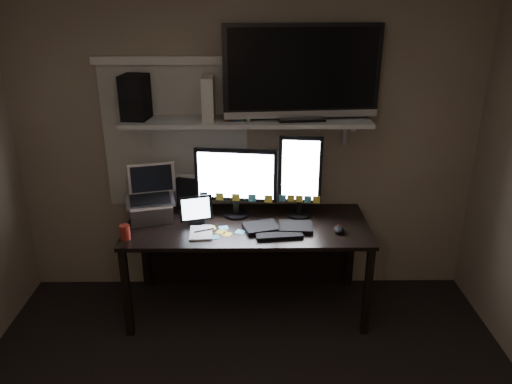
{
  "coord_description": "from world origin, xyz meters",
  "views": [
    {
      "loc": [
        0.03,
        -1.94,
        2.35
      ],
      "look_at": [
        0.06,
        1.25,
        1.06
      ],
      "focal_mm": 35.0,
      "sensor_mm": 36.0,
      "label": 1
    }
  ],
  "objects_px": {
    "tablet": "(196,210)",
    "tv": "(302,73)",
    "game_console": "(208,98)",
    "speaker": "(135,97)",
    "mouse": "(339,229)",
    "cup": "(125,232)",
    "keyboard": "(278,227)",
    "desk": "(248,238)",
    "monitor_portrait": "(300,177)",
    "laptop": "(150,195)",
    "monitor_landscape": "(236,182)"
  },
  "relations": [
    {
      "from": "tablet",
      "to": "tv",
      "type": "height_order",
      "value": "tv"
    },
    {
      "from": "game_console",
      "to": "speaker",
      "type": "distance_m",
      "value": 0.53
    },
    {
      "from": "mouse",
      "to": "game_console",
      "type": "height_order",
      "value": "game_console"
    },
    {
      "from": "cup",
      "to": "tv",
      "type": "distance_m",
      "value": 1.67
    },
    {
      "from": "speaker",
      "to": "keyboard",
      "type": "bearing_deg",
      "value": -8.96
    },
    {
      "from": "desk",
      "to": "game_console",
      "type": "bearing_deg",
      "value": 163.25
    },
    {
      "from": "monitor_portrait",
      "to": "tablet",
      "type": "height_order",
      "value": "monitor_portrait"
    },
    {
      "from": "desk",
      "to": "cup",
      "type": "xyz_separation_m",
      "value": [
        -0.85,
        -0.36,
        0.23
      ]
    },
    {
      "from": "tablet",
      "to": "speaker",
      "type": "relative_size",
      "value": 0.77
    },
    {
      "from": "mouse",
      "to": "laptop",
      "type": "distance_m",
      "value": 1.42
    },
    {
      "from": "monitor_portrait",
      "to": "laptop",
      "type": "bearing_deg",
      "value": -169.96
    },
    {
      "from": "mouse",
      "to": "keyboard",
      "type": "bearing_deg",
      "value": 178.2
    },
    {
      "from": "desk",
      "to": "keyboard",
      "type": "height_order",
      "value": "keyboard"
    },
    {
      "from": "desk",
      "to": "laptop",
      "type": "relative_size",
      "value": 4.53
    },
    {
      "from": "cup",
      "to": "monitor_portrait",
      "type": "bearing_deg",
      "value": 16.99
    },
    {
      "from": "keyboard",
      "to": "mouse",
      "type": "relative_size",
      "value": 4.41
    },
    {
      "from": "laptop",
      "to": "game_console",
      "type": "relative_size",
      "value": 1.29
    },
    {
      "from": "keyboard",
      "to": "cup",
      "type": "relative_size",
      "value": 4.86
    },
    {
      "from": "keyboard",
      "to": "cup",
      "type": "bearing_deg",
      "value": -178.89
    },
    {
      "from": "desk",
      "to": "monitor_portrait",
      "type": "xyz_separation_m",
      "value": [
        0.4,
        0.03,
        0.5
      ]
    },
    {
      "from": "monitor_landscape",
      "to": "desk",
      "type": "bearing_deg",
      "value": -16.05
    },
    {
      "from": "laptop",
      "to": "cup",
      "type": "relative_size",
      "value": 3.79
    },
    {
      "from": "mouse",
      "to": "speaker",
      "type": "distance_m",
      "value": 1.75
    },
    {
      "from": "tablet",
      "to": "game_console",
      "type": "distance_m",
      "value": 0.82
    },
    {
      "from": "laptop",
      "to": "cup",
      "type": "bearing_deg",
      "value": -125.24
    },
    {
      "from": "game_console",
      "to": "speaker",
      "type": "relative_size",
      "value": 0.97
    },
    {
      "from": "tv",
      "to": "game_console",
      "type": "distance_m",
      "value": 0.69
    },
    {
      "from": "mouse",
      "to": "monitor_portrait",
      "type": "bearing_deg",
      "value": 137.33
    },
    {
      "from": "keyboard",
      "to": "tablet",
      "type": "bearing_deg",
      "value": 163.02
    },
    {
      "from": "desk",
      "to": "tablet",
      "type": "bearing_deg",
      "value": -165.43
    },
    {
      "from": "monitor_portrait",
      "to": "laptop",
      "type": "xyz_separation_m",
      "value": [
        -1.13,
        -0.06,
        -0.12
      ]
    },
    {
      "from": "monitor_portrait",
      "to": "keyboard",
      "type": "bearing_deg",
      "value": -118.54
    },
    {
      "from": "mouse",
      "to": "cup",
      "type": "xyz_separation_m",
      "value": [
        -1.51,
        -0.09,
        0.03
      ]
    },
    {
      "from": "desk",
      "to": "speaker",
      "type": "xyz_separation_m",
      "value": [
        -0.8,
        0.09,
        1.09
      ]
    },
    {
      "from": "monitor_landscape",
      "to": "tv",
      "type": "xyz_separation_m",
      "value": [
        0.48,
        0.03,
        0.81
      ]
    },
    {
      "from": "monitor_landscape",
      "to": "game_console",
      "type": "bearing_deg",
      "value": 174.28
    },
    {
      "from": "monitor_landscape",
      "to": "cup",
      "type": "distance_m",
      "value": 0.89
    },
    {
      "from": "desk",
      "to": "speaker",
      "type": "distance_m",
      "value": 1.35
    },
    {
      "from": "monitor_portrait",
      "to": "keyboard",
      "type": "xyz_separation_m",
      "value": [
        -0.17,
        -0.24,
        -0.31
      ]
    },
    {
      "from": "tv",
      "to": "desk",
      "type": "bearing_deg",
      "value": -175.3
    },
    {
      "from": "mouse",
      "to": "monitor_landscape",
      "type": "bearing_deg",
      "value": 162.97
    },
    {
      "from": "tablet",
      "to": "mouse",
      "type": "bearing_deg",
      "value": -24.8
    },
    {
      "from": "monitor_portrait",
      "to": "cup",
      "type": "bearing_deg",
      "value": -155.92
    },
    {
      "from": "desk",
      "to": "laptop",
      "type": "xyz_separation_m",
      "value": [
        -0.73,
        -0.03,
        0.38
      ]
    },
    {
      "from": "keyboard",
      "to": "monitor_landscape",
      "type": "bearing_deg",
      "value": 135.06
    },
    {
      "from": "monitor_portrait",
      "to": "speaker",
      "type": "height_order",
      "value": "speaker"
    },
    {
      "from": "monitor_landscape",
      "to": "keyboard",
      "type": "distance_m",
      "value": 0.48
    },
    {
      "from": "desk",
      "to": "monitor_portrait",
      "type": "relative_size",
      "value": 2.8
    },
    {
      "from": "keyboard",
      "to": "tablet",
      "type": "distance_m",
      "value": 0.62
    },
    {
      "from": "monitor_landscape",
      "to": "keyboard",
      "type": "height_order",
      "value": "monitor_landscape"
    }
  ]
}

